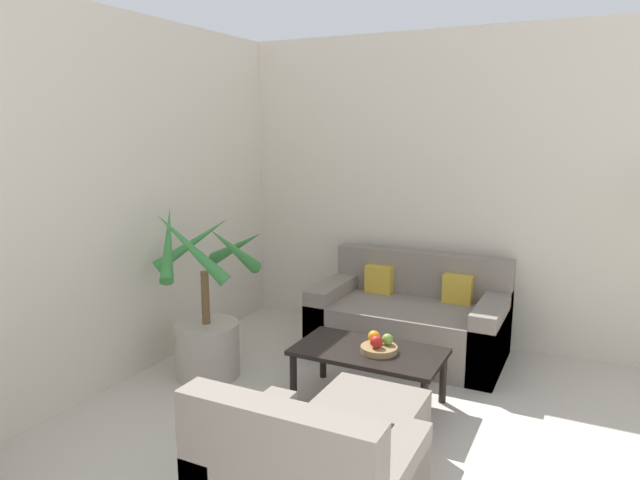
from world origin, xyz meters
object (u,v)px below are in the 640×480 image
(sofa_loveseat, at_px, (410,321))
(orange_fruit, at_px, (374,337))
(coffee_table, at_px, (369,356))
(apple_green, at_px, (387,339))
(fruit_bowl, at_px, (379,349))
(potted_palm, at_px, (207,324))
(ottoman, at_px, (371,426))
(apple_red, at_px, (376,342))

(sofa_loveseat, bearing_deg, orange_fruit, -87.34)
(coffee_table, height_order, apple_green, apple_green)
(fruit_bowl, xyz_separation_m, apple_green, (0.04, 0.05, 0.06))
(potted_palm, bearing_deg, apple_green, 7.10)
(sofa_loveseat, xyz_separation_m, ottoman, (0.28, -1.59, -0.10))
(sofa_loveseat, distance_m, apple_red, 1.06)
(sofa_loveseat, relative_size, apple_green, 20.27)
(apple_red, xyz_separation_m, ottoman, (0.18, -0.55, -0.29))
(fruit_bowl, distance_m, apple_green, 0.09)
(potted_palm, height_order, apple_green, potted_palm)
(orange_fruit, bearing_deg, ottoman, -69.96)
(potted_palm, xyz_separation_m, apple_green, (1.39, 0.17, 0.05))
(sofa_loveseat, bearing_deg, potted_palm, -138.13)
(coffee_table, distance_m, ottoman, 0.67)
(fruit_bowl, bearing_deg, orange_fruit, 140.61)
(apple_red, xyz_separation_m, apple_green, (0.05, 0.09, -0.00))
(coffee_table, bearing_deg, apple_green, 20.99)
(apple_red, bearing_deg, apple_green, 62.08)
(sofa_loveseat, height_order, fruit_bowl, sofa_loveseat)
(apple_red, relative_size, apple_green, 1.10)
(apple_green, relative_size, ottoman, 0.13)
(sofa_loveseat, bearing_deg, apple_red, -84.94)
(ottoman, bearing_deg, apple_red, 108.35)
(apple_red, bearing_deg, coffee_table, 148.22)
(potted_palm, height_order, orange_fruit, potted_palm)
(fruit_bowl, bearing_deg, apple_red, -101.26)
(apple_green, bearing_deg, fruit_bowl, -126.76)
(fruit_bowl, height_order, ottoman, fruit_bowl)
(apple_red, height_order, orange_fruit, orange_fruit)
(sofa_loveseat, distance_m, apple_green, 0.98)
(potted_palm, distance_m, ottoman, 1.61)
(apple_red, height_order, apple_green, apple_red)
(sofa_loveseat, distance_m, coffee_table, 0.99)
(sofa_loveseat, relative_size, coffee_table, 1.53)
(ottoman, bearing_deg, apple_green, 102.04)
(sofa_loveseat, height_order, ottoman, sofa_loveseat)
(sofa_loveseat, height_order, apple_green, sofa_loveseat)
(sofa_loveseat, relative_size, ottoman, 2.68)
(apple_green, xyz_separation_m, orange_fruit, (-0.09, -0.01, 0.00))
(sofa_loveseat, distance_m, ottoman, 1.62)
(potted_palm, height_order, sofa_loveseat, potted_palm)
(coffee_table, relative_size, apple_green, 13.29)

